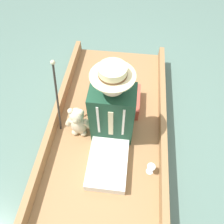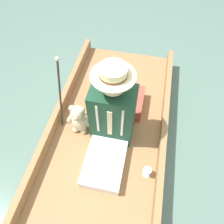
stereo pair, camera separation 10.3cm
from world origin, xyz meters
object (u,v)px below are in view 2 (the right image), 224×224
Objects in this scene: seated_person at (111,119)px; wine_glass at (147,171)px; teddy_bear at (79,120)px; walking_cane at (60,88)px.

wine_glass is at bearing 138.43° from seated_person.
teddy_bear reaches higher than wine_glass.
walking_cane is (0.21, -0.16, 0.25)m from teddy_bear.
teddy_bear is 0.82m from wine_glass.
seated_person is 0.59m from walking_cane.
wine_glass is (-0.74, 0.35, -0.09)m from teddy_bear.
seated_person reaches higher than walking_cane.
seated_person reaches higher than teddy_bear.
walking_cane reaches higher than teddy_bear.
wine_glass is 0.17× the size of walking_cane.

